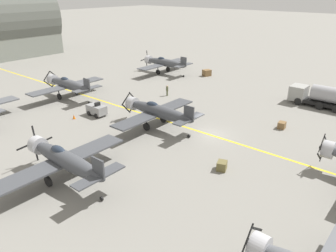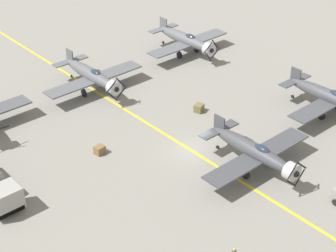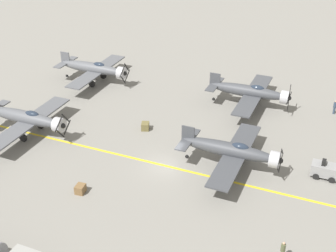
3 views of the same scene
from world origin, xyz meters
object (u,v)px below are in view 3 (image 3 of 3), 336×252
(airplane_near_left, at_px, (95,68))
(tow_tractor, at_px, (325,170))
(airplane_mid_center, at_px, (232,151))
(supply_crate_outboard, at_px, (80,189))
(airplane_mid_left, at_px, (251,92))
(supply_crate_by_tanker, at_px, (145,126))
(airplane_near_center, at_px, (27,118))
(ground_crew_inspecting, at_px, (283,250))
(ground_crew_walking, at_px, (335,107))

(airplane_near_left, height_order, tow_tractor, airplane_near_left)
(airplane_mid_center, bearing_deg, supply_crate_outboard, -47.94)
(airplane_mid_left, relative_size, supply_crate_by_tanker, 12.16)
(airplane_near_center, bearing_deg, airplane_mid_center, 100.05)
(airplane_near_left, xyz_separation_m, ground_crew_inspecting, (22.51, 29.38, -1.12))
(airplane_near_center, xyz_separation_m, ground_crew_walking, (-17.93, 30.01, -1.08))
(airplane_mid_left, xyz_separation_m, airplane_near_center, (15.78, -20.41, 0.00))
(ground_crew_walking, xyz_separation_m, supply_crate_by_tanker, (12.06, -18.86, -0.52))
(tow_tractor, distance_m, ground_crew_walking, 13.61)
(airplane_near_left, bearing_deg, ground_crew_inspecting, 64.05)
(tow_tractor, height_order, ground_crew_inspecting, tow_tractor)
(airplane_mid_center, height_order, ground_crew_walking, airplane_mid_center)
(airplane_mid_center, height_order, airplane_near_center, same)
(airplane_near_center, bearing_deg, supply_crate_by_tanker, 121.91)
(airplane_mid_left, xyz_separation_m, supply_crate_outboard, (22.48, -9.71, -1.62))
(airplane_mid_left, relative_size, airplane_near_left, 1.00)
(tow_tractor, distance_m, ground_crew_inspecting, 12.16)
(airplane_near_center, distance_m, supply_crate_by_tanker, 12.71)
(airplane_near_left, distance_m, supply_crate_outboard, 24.28)
(ground_crew_walking, height_order, supply_crate_by_tanker, ground_crew_walking)
(tow_tractor, relative_size, ground_crew_walking, 1.53)
(airplane_near_left, bearing_deg, supply_crate_by_tanker, 64.06)
(airplane_mid_center, xyz_separation_m, airplane_near_left, (-12.52, -22.54, 0.00))
(airplane_near_left, distance_m, tow_tractor, 32.78)
(tow_tractor, relative_size, ground_crew_inspecting, 1.60)
(airplane_mid_center, distance_m, ground_crew_walking, 17.60)
(airplane_mid_left, xyz_separation_m, supply_crate_by_tanker, (9.92, -9.25, -1.60))
(airplane_mid_left, distance_m, tow_tractor, 15.35)
(airplane_mid_center, xyz_separation_m, ground_crew_walking, (-15.66, 7.97, -1.08))
(airplane_near_center, bearing_deg, airplane_mid_left, 131.89)
(ground_crew_walking, distance_m, ground_crew_inspecting, 25.67)
(airplane_mid_left, bearing_deg, airplane_near_left, -98.19)
(ground_crew_walking, bearing_deg, airplane_near_center, -59.15)
(airplane_mid_center, xyz_separation_m, supply_crate_by_tanker, (-3.60, -10.88, -1.60))
(ground_crew_inspecting, xyz_separation_m, supply_crate_outboard, (-1.02, -18.19, -0.49))
(tow_tractor, height_order, ground_crew_walking, tow_tractor)
(airplane_near_center, bearing_deg, supply_crate_outboard, 62.13)
(airplane_near_center, height_order, supply_crate_by_tanker, airplane_near_center)
(tow_tractor, bearing_deg, airplane_mid_center, -76.42)
(airplane_near_center, xyz_separation_m, airplane_near_left, (-14.79, -0.49, 0.00))
(airplane_mid_left, bearing_deg, ground_crew_walking, 91.67)
(airplane_mid_left, xyz_separation_m, ground_crew_walking, (-2.14, 9.60, -1.08))
(airplane_mid_center, height_order, ground_crew_inspecting, airplane_mid_center)
(airplane_near_center, relative_size, supply_crate_by_tanker, 12.16)
(supply_crate_outboard, bearing_deg, airplane_near_left, -152.49)
(airplane_near_left, xyz_separation_m, supply_crate_outboard, (21.49, 11.19, -1.62))
(airplane_mid_center, distance_m, supply_crate_by_tanker, 11.57)
(airplane_near_center, relative_size, airplane_near_left, 1.00)
(ground_crew_inspecting, xyz_separation_m, supply_crate_by_tanker, (-13.59, -17.73, -0.48))
(airplane_mid_center, distance_m, airplane_near_left, 25.78)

